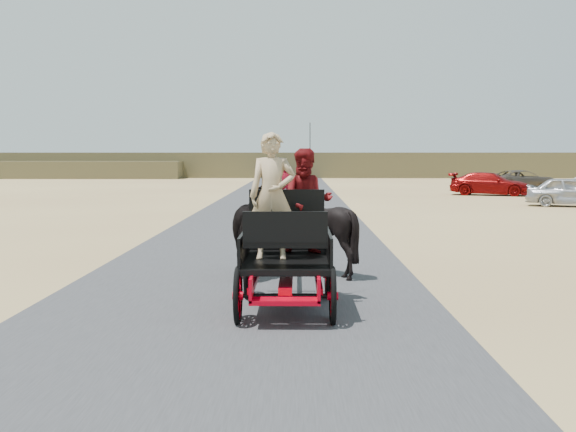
{
  "coord_description": "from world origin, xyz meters",
  "views": [
    {
      "loc": [
        0.89,
        -8.72,
        2.2
      ],
      "look_at": [
        0.72,
        3.02,
        1.2
      ],
      "focal_mm": 45.0,
      "sensor_mm": 36.0,
      "label": 1
    }
  ],
  "objects_px": {
    "horse_left": "(259,229)",
    "car_c": "(490,184)",
    "horse_right": "(319,229)",
    "pedestrian": "(286,185)",
    "carriage": "(286,284)",
    "car_a": "(572,192)",
    "car_d": "(522,180)"
  },
  "relations": [
    {
      "from": "carriage",
      "to": "horse_right",
      "type": "bearing_deg",
      "value": 79.61
    },
    {
      "from": "horse_right",
      "to": "car_d",
      "type": "relative_size",
      "value": 0.38
    },
    {
      "from": "car_a",
      "to": "car_d",
      "type": "bearing_deg",
      "value": 13.62
    },
    {
      "from": "horse_right",
      "to": "car_a",
      "type": "distance_m",
      "value": 20.84
    },
    {
      "from": "pedestrian",
      "to": "car_a",
      "type": "height_order",
      "value": "pedestrian"
    },
    {
      "from": "horse_left",
      "to": "car_a",
      "type": "distance_m",
      "value": 21.46
    },
    {
      "from": "carriage",
      "to": "horse_left",
      "type": "distance_m",
      "value": 3.09
    },
    {
      "from": "horse_right",
      "to": "pedestrian",
      "type": "xyz_separation_m",
      "value": [
        -0.95,
        18.9,
        0.01
      ]
    },
    {
      "from": "horse_left",
      "to": "car_c",
      "type": "height_order",
      "value": "horse_left"
    },
    {
      "from": "car_c",
      "to": "horse_left",
      "type": "bearing_deg",
      "value": 178.59
    },
    {
      "from": "pedestrian",
      "to": "horse_left",
      "type": "bearing_deg",
      "value": 90.27
    },
    {
      "from": "pedestrian",
      "to": "car_c",
      "type": "xyz_separation_m",
      "value": [
        10.97,
        7.22,
        -0.24
      ]
    },
    {
      "from": "horse_left",
      "to": "car_c",
      "type": "distance_m",
      "value": 28.39
    },
    {
      "from": "horse_left",
      "to": "car_a",
      "type": "relative_size",
      "value": 0.54
    },
    {
      "from": "carriage",
      "to": "pedestrian",
      "type": "distance_m",
      "value": 21.91
    },
    {
      "from": "pedestrian",
      "to": "car_c",
      "type": "relative_size",
      "value": 0.4
    },
    {
      "from": "horse_right",
      "to": "pedestrian",
      "type": "height_order",
      "value": "pedestrian"
    },
    {
      "from": "car_d",
      "to": "horse_left",
      "type": "bearing_deg",
      "value": 135.39
    },
    {
      "from": "horse_right",
      "to": "pedestrian",
      "type": "relative_size",
      "value": 0.98
    },
    {
      "from": "horse_right",
      "to": "horse_left",
      "type": "bearing_deg",
      "value": 0.0
    },
    {
      "from": "carriage",
      "to": "car_a",
      "type": "distance_m",
      "value": 23.7
    },
    {
      "from": "car_d",
      "to": "pedestrian",
      "type": "bearing_deg",
      "value": 111.37
    },
    {
      "from": "horse_right",
      "to": "car_a",
      "type": "height_order",
      "value": "horse_right"
    },
    {
      "from": "pedestrian",
      "to": "car_a",
      "type": "bearing_deg",
      "value": 174.41
    },
    {
      "from": "car_c",
      "to": "pedestrian",
      "type": "bearing_deg",
      "value": 145.0
    },
    {
      "from": "horse_left",
      "to": "car_a",
      "type": "height_order",
      "value": "horse_left"
    },
    {
      "from": "car_c",
      "to": "car_d",
      "type": "distance_m",
      "value": 6.34
    },
    {
      "from": "horse_left",
      "to": "horse_right",
      "type": "height_order",
      "value": "horse_right"
    },
    {
      "from": "car_a",
      "to": "horse_right",
      "type": "bearing_deg",
      "value": 169.78
    },
    {
      "from": "carriage",
      "to": "horse_left",
      "type": "height_order",
      "value": "horse_left"
    },
    {
      "from": "car_a",
      "to": "car_d",
      "type": "relative_size",
      "value": 0.83
    },
    {
      "from": "horse_right",
      "to": "pedestrian",
      "type": "distance_m",
      "value": 18.92
    }
  ]
}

